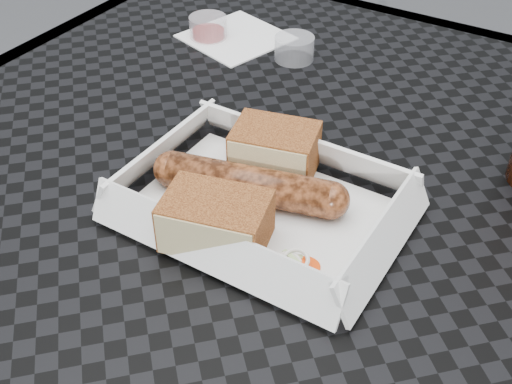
% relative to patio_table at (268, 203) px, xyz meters
% --- Properties ---
extents(patio_table, '(0.80, 0.80, 0.74)m').
position_rel_patio_table_xyz_m(patio_table, '(0.00, 0.00, 0.00)').
color(patio_table, black).
rests_on(patio_table, ground).
extents(food_tray, '(0.22, 0.15, 0.00)m').
position_rel_patio_table_xyz_m(food_tray, '(0.05, -0.09, 0.08)').
color(food_tray, white).
rests_on(food_tray, patio_table).
extents(bratwurst, '(0.18, 0.07, 0.03)m').
position_rel_patio_table_xyz_m(bratwurst, '(0.03, -0.08, 0.10)').
color(bratwurst, brown).
rests_on(bratwurst, food_tray).
extents(bread_near, '(0.09, 0.07, 0.05)m').
position_rel_patio_table_xyz_m(bread_near, '(0.03, -0.04, 0.10)').
color(bread_near, brown).
rests_on(bread_near, food_tray).
extents(bread_far, '(0.10, 0.08, 0.04)m').
position_rel_patio_table_xyz_m(bread_far, '(0.04, -0.15, 0.10)').
color(bread_far, brown).
rests_on(bread_far, food_tray).
extents(veg_garnish, '(0.03, 0.03, 0.00)m').
position_rel_patio_table_xyz_m(veg_garnish, '(0.11, -0.13, 0.08)').
color(veg_garnish, '#FC450A').
rests_on(veg_garnish, food_tray).
extents(napkin, '(0.15, 0.15, 0.00)m').
position_rel_patio_table_xyz_m(napkin, '(-0.17, 0.20, 0.08)').
color(napkin, white).
rests_on(napkin, patio_table).
extents(condiment_cup_sauce, '(0.05, 0.05, 0.03)m').
position_rel_patio_table_xyz_m(condiment_cup_sauce, '(-0.20, 0.18, 0.09)').
color(condiment_cup_sauce, maroon).
rests_on(condiment_cup_sauce, patio_table).
extents(condiment_cup_empty, '(0.05, 0.05, 0.03)m').
position_rel_patio_table_xyz_m(condiment_cup_empty, '(-0.07, 0.18, 0.09)').
color(condiment_cup_empty, silver).
rests_on(condiment_cup_empty, patio_table).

